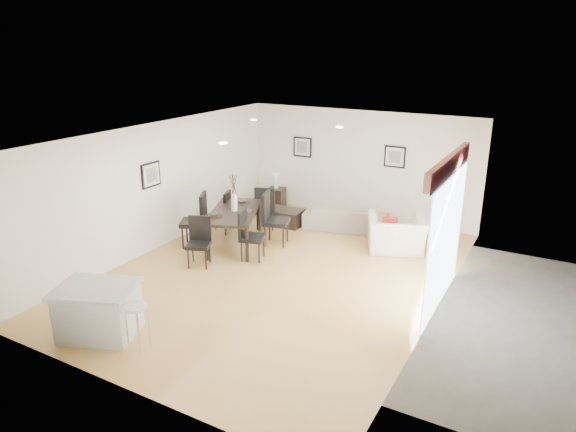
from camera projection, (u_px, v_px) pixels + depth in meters
The scene contains 26 objects.
ground at pixel (280, 273), 9.95m from camera, with size 8.00×8.00×0.00m, color tan.
wall_back at pixel (360, 165), 12.83m from camera, with size 6.00×0.04×2.70m, color white.
wall_front at pixel (115, 295), 6.21m from camera, with size 6.00×0.04×2.70m, color white.
wall_left at pixel (158, 186), 10.90m from camera, with size 0.04×8.00×2.70m, color white.
wall_right at pixel (443, 235), 8.14m from camera, with size 0.04×8.00×2.70m, color white.
ceiling at pixel (279, 135), 9.08m from camera, with size 6.00×8.00×0.02m, color white.
sofa at pixel (345, 218), 12.23m from camera, with size 1.95×0.76×0.57m, color gray.
armchair at pixel (396, 234), 10.93m from camera, with size 1.19×1.04×0.77m, color beige.
dining_table at pixel (235, 214), 11.13m from camera, with size 1.64×2.13×0.80m.
dining_chair_wnear at pixel (198, 217), 11.11m from camera, with size 0.72×0.72×1.19m.
dining_chair_wfar at pixel (223, 210), 11.92m from camera, with size 0.57×0.57×1.00m.
dining_chair_enear at pixel (248, 232), 10.45m from camera, with size 0.59×0.59×1.05m.
dining_chair_efar at pixel (272, 216), 11.22m from camera, with size 0.66×0.66×1.17m.
dining_chair_head at pixel (199, 238), 10.21m from camera, with size 0.59×0.59×0.99m.
dining_chair_foot at pixel (265, 206), 12.14m from camera, with size 0.63×0.63×1.05m.
vase at pixel (234, 195), 10.99m from camera, with size 0.88×1.44×0.81m.
coffee_table at pixel (283, 217), 12.56m from camera, with size 0.98×0.59×0.39m, color black.
side_table at pixel (276, 199), 13.72m from camera, with size 0.43×0.43×0.57m, color black.
table_lamp at pixel (276, 179), 13.54m from camera, with size 0.22×0.22×0.42m.
cushion at pixel (390, 225), 10.82m from camera, with size 0.32×0.10×0.32m, color maroon.
kitchen_island at pixel (98, 310), 7.75m from camera, with size 1.40×1.25×0.81m.
bar_stool at pixel (136, 312), 7.32m from camera, with size 0.32×0.32×0.71m.
framed_print_back_left at pixel (302, 147), 13.44m from camera, with size 0.52×0.04×0.52m.
framed_print_back_right at pixel (395, 157), 12.29m from camera, with size 0.52×0.04×0.52m.
framed_print_left_wall at pixel (151, 175), 10.62m from camera, with size 0.04×0.52×0.52m.
sliding_door at pixel (447, 211), 8.30m from camera, with size 0.12×2.70×2.57m.
Camera 1 is at (4.54, -7.85, 4.26)m, focal length 32.00 mm.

